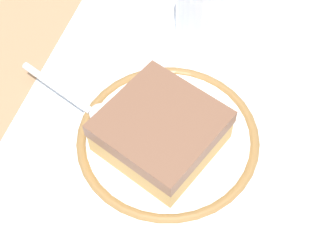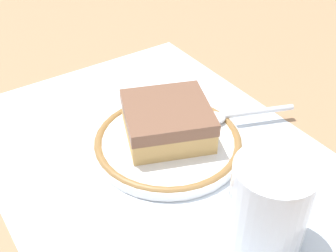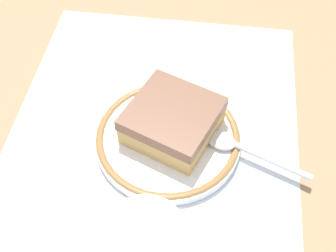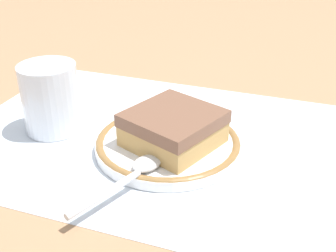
# 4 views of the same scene
# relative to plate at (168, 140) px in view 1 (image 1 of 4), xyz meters

# --- Properties ---
(ground_plane) EXTENTS (2.40, 2.40, 0.00)m
(ground_plane) POSITION_rel_plate_xyz_m (-0.02, 0.02, -0.01)
(ground_plane) COLOR #9E7551
(placemat) EXTENTS (0.52, 0.36, 0.00)m
(placemat) POSITION_rel_plate_xyz_m (-0.02, 0.02, -0.01)
(placemat) COLOR silver
(placemat) RESTS_ON ground_plane
(plate) EXTENTS (0.18, 0.18, 0.02)m
(plate) POSITION_rel_plate_xyz_m (0.00, 0.00, 0.00)
(plate) COLOR white
(plate) RESTS_ON placemat
(cake_slice) EXTENTS (0.13, 0.13, 0.04)m
(cake_slice) POSITION_rel_plate_xyz_m (0.01, -0.00, 0.03)
(cake_slice) COLOR tan
(cake_slice) RESTS_ON plate
(spoon) EXTENTS (0.07, 0.13, 0.01)m
(spoon) POSITION_rel_plate_xyz_m (-0.01, -0.09, 0.01)
(spoon) COLOR silver
(spoon) RESTS_ON plate
(cup) EXTENTS (0.07, 0.07, 0.09)m
(cup) POSITION_rel_plate_xyz_m (-0.16, -0.00, 0.03)
(cup) COLOR silver
(cup) RESTS_ON placemat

